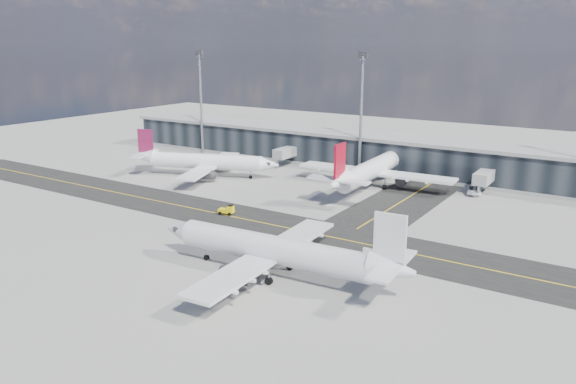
{
  "coord_description": "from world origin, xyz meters",
  "views": [
    {
      "loc": [
        57.59,
        -73.12,
        31.03
      ],
      "look_at": [
        4.87,
        8.55,
        5.0
      ],
      "focal_mm": 35.0,
      "sensor_mm": 36.0,
      "label": 1
    }
  ],
  "objects_px": {
    "baggage_tug": "(228,210)",
    "service_van": "(474,190)",
    "airliner_af": "(204,162)",
    "airliner_near": "(277,251)",
    "airliner_redtail": "(372,169)"
  },
  "relations": [
    {
      "from": "airliner_redtail",
      "to": "service_van",
      "type": "distance_m",
      "value": 21.78
    },
    {
      "from": "baggage_tug",
      "to": "service_van",
      "type": "xyz_separation_m",
      "value": [
        34.52,
        39.53,
        -0.07
      ]
    },
    {
      "from": "airliner_near",
      "to": "baggage_tug",
      "type": "relative_size",
      "value": 12.27
    },
    {
      "from": "airliner_af",
      "to": "airliner_redtail",
      "type": "distance_m",
      "value": 39.86
    },
    {
      "from": "airliner_redtail",
      "to": "baggage_tug",
      "type": "xyz_separation_m",
      "value": [
        -13.97,
        -33.09,
        -3.19
      ]
    },
    {
      "from": "baggage_tug",
      "to": "service_van",
      "type": "bearing_deg",
      "value": 125.98
    },
    {
      "from": "service_van",
      "to": "airliner_near",
      "type": "bearing_deg",
      "value": -114.49
    },
    {
      "from": "baggage_tug",
      "to": "airliner_redtail",
      "type": "bearing_deg",
      "value": 144.21
    },
    {
      "from": "airliner_near",
      "to": "service_van",
      "type": "height_order",
      "value": "airliner_near"
    },
    {
      "from": "airliner_redtail",
      "to": "service_van",
      "type": "bearing_deg",
      "value": 14.67
    },
    {
      "from": "baggage_tug",
      "to": "airliner_near",
      "type": "bearing_deg",
      "value": 38.88
    },
    {
      "from": "airliner_redtail",
      "to": "airliner_near",
      "type": "distance_m",
      "value": 52.6
    },
    {
      "from": "airliner_af",
      "to": "baggage_tug",
      "type": "xyz_separation_m",
      "value": [
        24.09,
        -21.26,
        -2.66
      ]
    },
    {
      "from": "airliner_af",
      "to": "airliner_near",
      "type": "height_order",
      "value": "airliner_near"
    },
    {
      "from": "baggage_tug",
      "to": "service_van",
      "type": "relative_size",
      "value": 0.52
    }
  ]
}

